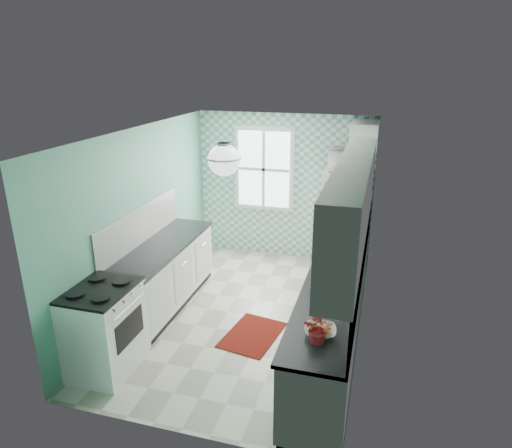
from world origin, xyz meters
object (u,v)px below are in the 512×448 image
(stove, at_px, (104,328))
(sink, at_px, (345,243))
(ceiling_light, at_px, (224,160))
(fruit_bowl, at_px, (320,331))
(fridge, at_px, (345,223))
(microwave, at_px, (350,160))
(potted_plant, at_px, (319,329))

(stove, xyz_separation_m, sink, (2.40, 2.21, 0.41))
(ceiling_light, distance_m, stove, 2.28)
(fruit_bowl, bearing_deg, stove, 176.83)
(fruit_bowl, bearing_deg, ceiling_light, 144.72)
(fridge, xyz_separation_m, microwave, (0.00, 0.00, 1.01))
(fruit_bowl, bearing_deg, potted_plant, -90.00)
(ceiling_light, bearing_deg, fruit_bowl, -35.28)
(fridge, relative_size, stove, 1.72)
(ceiling_light, xyz_separation_m, fruit_bowl, (1.20, -0.85, -1.35))
(potted_plant, bearing_deg, microwave, 91.45)
(sink, relative_size, potted_plant, 1.94)
(fridge, bearing_deg, microwave, 53.81)
(stove, bearing_deg, fridge, 51.25)
(fridge, distance_m, microwave, 1.01)
(sink, height_order, potted_plant, sink)
(stove, height_order, sink, sink)
(fridge, relative_size, fruit_bowl, 5.88)
(stove, distance_m, microwave, 4.24)
(ceiling_light, relative_size, sink, 0.63)
(fridge, bearing_deg, stove, -125.11)
(ceiling_light, bearing_deg, stove, -149.15)
(sink, bearing_deg, fridge, 94.83)
(ceiling_light, height_order, microwave, ceiling_light)
(fridge, distance_m, sink, 1.09)
(sink, bearing_deg, fruit_bowl, -90.20)
(stove, bearing_deg, microwave, 51.25)
(ceiling_light, distance_m, fridge, 3.17)
(stove, relative_size, potted_plant, 3.42)
(fruit_bowl, height_order, microwave, microwave)
(microwave, bearing_deg, fruit_bowl, 95.08)
(ceiling_light, relative_size, fruit_bowl, 1.21)
(ceiling_light, bearing_deg, potted_plant, -39.19)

